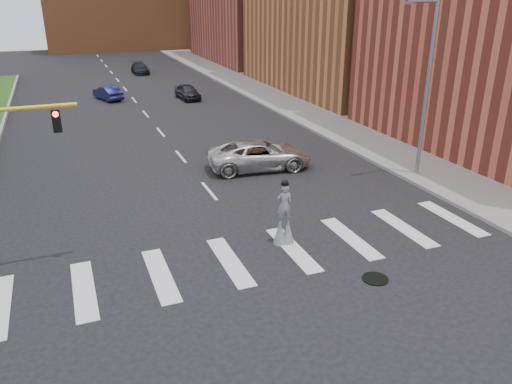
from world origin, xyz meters
name	(u,v)px	position (x,y,z in m)	size (l,w,h in m)	color
ground_plane	(273,268)	(0.00, 0.00, 0.00)	(160.00, 160.00, 0.00)	black
sidewalk_right	(291,103)	(12.50, 25.00, 0.09)	(5.00, 90.00, 0.18)	gray
manhole	(375,279)	(3.00, -2.00, 0.02)	(0.90, 0.90, 0.04)	black
streetlight	(426,85)	(10.90, 6.00, 4.90)	(2.05, 0.20, 9.00)	slate
stilt_performer	(284,220)	(1.16, 1.61, 1.02)	(0.84, 0.57, 2.67)	black
suv_crossing	(259,155)	(3.60, 10.25, 0.80)	(2.64, 5.73, 1.59)	beige
car_near	(188,92)	(4.70, 30.64, 0.67)	(1.57, 3.91, 1.33)	black
car_mid	(108,93)	(-2.17, 33.01, 0.64)	(1.35, 3.86, 1.27)	navy
car_far	(140,68)	(3.16, 47.72, 0.62)	(1.73, 4.27, 1.24)	black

